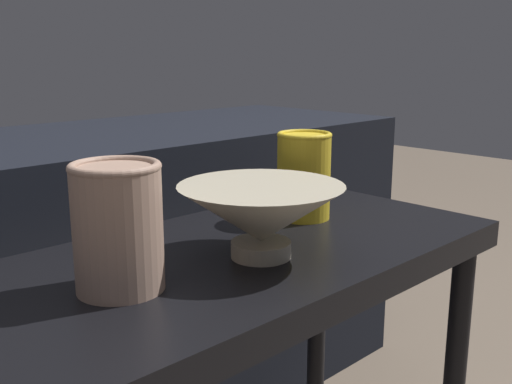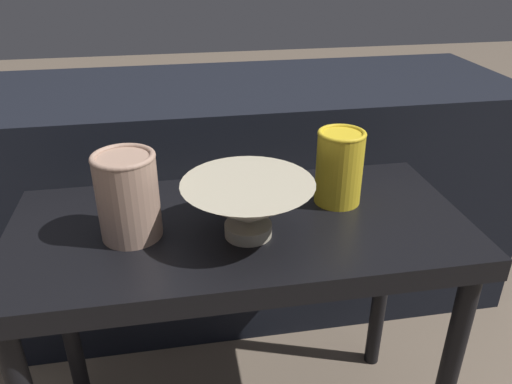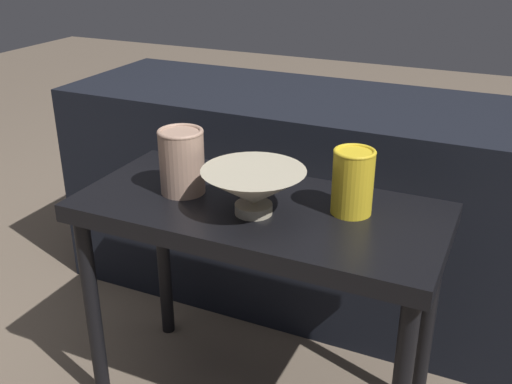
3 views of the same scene
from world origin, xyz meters
TOP-DOWN VIEW (x-y plane):
  - table at (0.00, 0.00)m, footprint 0.79×0.37m
  - couch_backdrop at (0.00, 0.53)m, footprint 1.62×0.50m
  - bowl at (0.01, -0.04)m, footprint 0.21×0.21m
  - vase_textured_left at (-0.18, -0.01)m, footprint 0.10×0.10m
  - vase_colorful_right at (0.19, 0.04)m, footprint 0.09×0.09m

SIDE VIEW (x-z plane):
  - couch_backdrop at x=0.00m, z-range 0.00..0.64m
  - table at x=0.00m, z-range 0.20..0.75m
  - bowl at x=0.01m, z-range 0.56..0.65m
  - vase_colorful_right at x=0.19m, z-range 0.55..0.69m
  - vase_textured_left at x=-0.18m, z-range 0.55..0.69m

